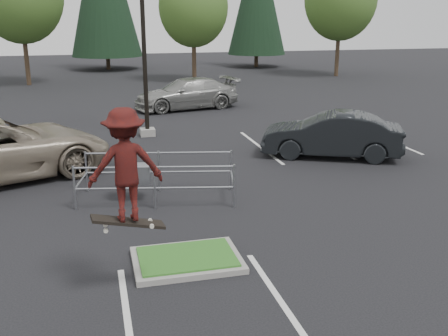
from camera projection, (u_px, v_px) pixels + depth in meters
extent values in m
plane|color=black|center=(187.00, 263.00, 10.80)|extent=(120.00, 120.00, 0.00)
cube|color=gray|center=(187.00, 260.00, 10.78)|extent=(2.20, 1.60, 0.12)
cube|color=#295B1C|center=(187.00, 257.00, 10.76)|extent=(1.95, 1.35, 0.05)
cube|color=silver|center=(12.00, 162.00, 18.11)|extent=(0.12, 5.20, 0.01)
cube|color=silver|center=(260.00, 147.00, 20.22)|extent=(0.12, 5.20, 0.01)
cube|color=silver|center=(324.00, 143.00, 20.86)|extent=(0.12, 5.20, 0.01)
cube|color=silver|center=(385.00, 139.00, 21.49)|extent=(0.12, 5.20, 0.01)
cube|color=silver|center=(304.00, 336.00, 8.32)|extent=(0.12, 6.00, 0.01)
cube|color=gray|center=(148.00, 132.00, 22.03)|extent=(0.60, 0.60, 0.30)
cylinder|color=black|center=(142.00, 12.00, 20.66)|extent=(0.18, 0.18, 10.00)
cylinder|color=#38281C|center=(27.00, 60.00, 37.25)|extent=(0.32, 0.32, 3.50)
sphere|color=#3C6C27|center=(30.00, 5.00, 36.05)|extent=(3.68, 3.68, 3.68)
sphere|color=#3C6C27|center=(14.00, 2.00, 36.39)|extent=(4.05, 4.05, 4.05)
cylinder|color=#38281C|center=(194.00, 61.00, 39.49)|extent=(0.32, 0.32, 3.04)
ellipsoid|color=#3C6C27|center=(193.00, 7.00, 38.38)|extent=(5.12, 5.12, 5.89)
sphere|color=#3C6C27|center=(202.00, 16.00, 38.42)|extent=(3.20, 3.20, 3.20)
sphere|color=#3C6C27|center=(186.00, 13.00, 38.77)|extent=(3.52, 3.52, 3.52)
cylinder|color=#38281C|center=(337.00, 55.00, 42.72)|extent=(0.32, 0.32, 3.42)
sphere|color=#3C6C27|center=(349.00, 8.00, 41.54)|extent=(3.60, 3.60, 3.60)
sphere|color=#3C6C27|center=(332.00, 5.00, 41.88)|extent=(3.96, 3.96, 3.96)
cylinder|color=#38281C|center=(108.00, 63.00, 48.29)|extent=(0.36, 0.36, 1.20)
cylinder|color=#38281C|center=(256.00, 60.00, 50.65)|extent=(0.36, 0.36, 1.20)
cylinder|color=gray|center=(75.00, 188.00, 13.55)|extent=(0.06, 0.06, 1.19)
cylinder|color=gray|center=(86.00, 172.00, 14.94)|extent=(0.06, 0.06, 1.19)
cylinder|color=gray|center=(155.00, 187.00, 13.63)|extent=(0.06, 0.06, 1.19)
cylinder|color=gray|center=(159.00, 171.00, 15.02)|extent=(0.06, 0.06, 1.19)
cylinder|color=gray|center=(234.00, 186.00, 13.71)|extent=(0.06, 0.06, 1.19)
cylinder|color=gray|center=(231.00, 170.00, 15.10)|extent=(0.06, 0.06, 1.19)
cylinder|color=gray|center=(155.00, 188.00, 13.64)|extent=(4.06, 0.91, 0.05)
cylinder|color=gray|center=(154.00, 167.00, 13.48)|extent=(4.06, 0.91, 0.05)
cylinder|color=gray|center=(159.00, 172.00, 15.03)|extent=(4.06, 0.91, 0.05)
cylinder|color=gray|center=(158.00, 153.00, 14.87)|extent=(4.06, 0.91, 0.05)
cube|color=gray|center=(134.00, 174.00, 14.26)|extent=(0.97, 0.71, 0.50)
cube|color=black|center=(128.00, 222.00, 9.18)|extent=(1.30, 0.48, 0.35)
cylinder|color=beige|center=(106.00, 231.00, 8.99)|extent=(0.08, 0.05, 0.08)
cylinder|color=beige|center=(105.00, 225.00, 9.23)|extent=(0.08, 0.05, 0.08)
cylinder|color=beige|center=(152.00, 226.00, 9.17)|extent=(0.08, 0.05, 0.08)
cylinder|color=beige|center=(150.00, 221.00, 9.42)|extent=(0.08, 0.05, 0.08)
imported|color=maroon|center=(125.00, 165.00, 8.89)|extent=(1.32, 0.82, 1.97)
imported|color=black|center=(331.00, 135.00, 18.61)|extent=(5.14, 3.57, 1.61)
imported|color=gray|center=(188.00, 94.00, 28.08)|extent=(5.97, 3.38, 1.63)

